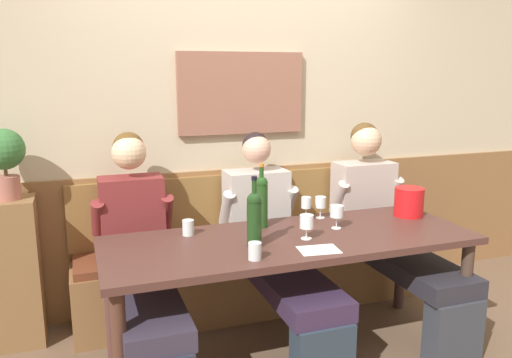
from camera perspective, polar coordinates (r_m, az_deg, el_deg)
name	(u,v)px	position (r m, az deg, el deg)	size (l,w,h in m)	color
room_wall_back	(240,107)	(3.63, -1.81, 8.05)	(6.80, 0.12, 2.80)	#C4B598
wood_wainscot_panel	(243,233)	(3.75, -1.46, -6.10)	(6.80, 0.03, 0.97)	brown
wall_bench	(252,270)	(3.63, -0.40, -10.13)	(2.40, 0.42, 0.94)	brown
dining_table	(290,251)	(2.93, 3.86, -8.04)	(2.10, 0.76, 0.73)	#4A2C26
person_center_left_seat	(139,251)	(3.04, -12.91, -7.84)	(0.49, 1.21, 1.28)	#242735
person_left_seat	(273,240)	(3.23, 1.96, -6.84)	(0.52, 1.21, 1.25)	#273441
person_right_seat	(386,222)	(3.61, 14.36, -4.70)	(0.53, 1.21, 1.29)	#32363F
ice_bucket	(409,202)	(3.43, 16.71, -2.46)	(0.19, 0.19, 0.19)	red
wine_bottle_amber_mid	(254,217)	(2.70, -0.20, -4.31)	(0.08, 0.08, 0.38)	#1B3B17
wine_bottle_green_tall	(261,200)	(3.04, 0.61, -2.33)	(0.08, 0.08, 0.39)	#1F4418
wine_glass_near_bucket	(321,203)	(3.26, 7.23, -2.65)	(0.07, 0.07, 0.14)	silver
wine_glass_mid_left	(307,222)	(2.85, 5.68, -4.81)	(0.08, 0.08, 0.14)	silver
wine_glass_by_bottle	(337,212)	(3.06, 9.02, -3.71)	(0.08, 0.08, 0.14)	silver
wine_glass_right_end	(306,204)	(3.18, 5.62, -2.75)	(0.06, 0.06, 0.15)	silver
water_tumbler_left	(255,251)	(2.55, -0.13, -8.05)	(0.07, 0.07, 0.09)	silver
water_tumbler_right	(188,228)	(2.94, -7.59, -5.40)	(0.07, 0.07, 0.09)	silver
tasting_sheet_left_guest	(319,250)	(2.71, 7.04, -7.86)	(0.21, 0.15, 0.00)	white
corner_pedestal	(16,272)	(3.45, -25.23, -9.42)	(0.28, 0.28, 0.91)	brown
potted_plant	(4,156)	(3.28, -26.33, 2.30)	(0.24, 0.24, 0.42)	#A56154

